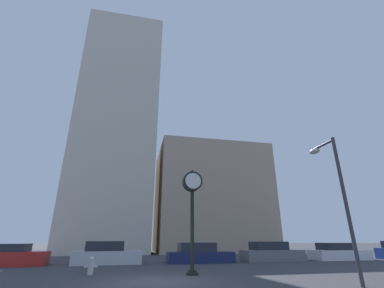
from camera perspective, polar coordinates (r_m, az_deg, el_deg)
The scene contains 11 objects.
ground_plane at distance 11.42m, azimuth -7.80°, elevation -28.06°, with size 200.00×200.00×0.00m, color #38383D.
building_tall_tower at distance 38.19m, azimuth -15.92°, elevation 2.44°, with size 10.05×12.00×31.74m.
building_storefront_row at distance 37.04m, azimuth 3.83°, elevation -12.20°, with size 14.50×12.00×13.63m.
street_clock at distance 13.35m, azimuth 0.05°, elevation -11.66°, with size 1.00×0.56×4.99m.
car_red at distance 20.81m, azimuth -35.66°, elevation -19.64°, with size 4.40×2.12×1.29m.
car_silver at distance 19.53m, azimuth -18.32°, elevation -22.26°, with size 4.47×1.98×1.43m.
car_navy at distance 19.88m, azimuth 1.60°, elevation -23.29°, with size 4.71×1.85×1.33m.
car_grey at distance 22.01m, azimuth 17.19°, elevation -22.11°, with size 4.77×1.96×1.39m.
car_white at distance 25.44m, azimuth 29.80°, elevation -20.22°, with size 4.66×1.86×1.28m.
fire_hydrant_near at distance 14.17m, azimuth -21.53°, elevation -23.80°, with size 0.60×0.26×0.78m.
street_lamp_right at distance 12.09m, azimuth 28.97°, elevation -7.35°, with size 0.36×1.57×5.55m.
Camera 1 is at (-1.02, -11.27, 1.55)m, focal length 24.00 mm.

